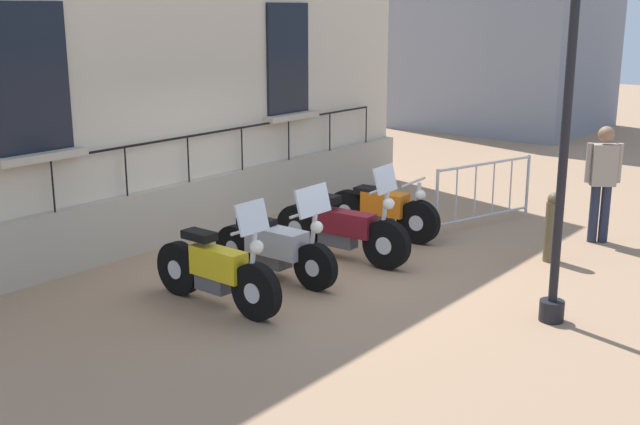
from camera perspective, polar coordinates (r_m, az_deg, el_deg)
ground_plane at (r=10.99m, az=-0.92°, el=-3.86°), size 60.00×60.00×0.00m
building_facade at (r=12.34m, az=-11.16°, el=14.44°), size 0.82×11.18×7.28m
motorcycle_yellow at (r=9.48m, az=-7.35°, el=-4.25°), size 1.99×0.54×1.38m
motorcycle_silver at (r=10.36m, az=-3.20°, el=-2.54°), size 1.99×0.74×1.33m
motorcycle_maroon at (r=11.17m, az=1.60°, el=-1.22°), size 2.18×0.57×1.42m
motorcycle_orange at (r=12.30m, az=4.51°, el=0.09°), size 1.93×0.73×0.95m
lamppost at (r=8.92m, az=17.31°, el=7.68°), size 0.32×0.32×4.51m
crowd_barrier at (r=13.19m, az=11.67°, el=1.49°), size 0.65×2.05×1.05m
bollard at (r=11.54m, az=16.30°, el=-1.00°), size 0.21×0.21×0.99m
pedestrian_standing at (r=12.60m, az=19.56°, el=2.42°), size 0.45×0.38×1.77m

